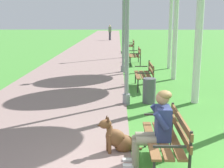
{
  "coord_description": "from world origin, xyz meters",
  "views": [
    {
      "loc": [
        -0.51,
        -3.47,
        2.32
      ],
      "look_at": [
        -0.64,
        3.0,
        0.9
      ],
      "focal_mm": 48.2,
      "sensor_mm": 36.0,
      "label": 1
    }
  ],
  "objects_px": {
    "lamp_post_near": "(127,14)",
    "pedestrian_distant": "(110,33)",
    "lamp_post_mid": "(123,19)",
    "lamp_post_far": "(125,21)",
    "dog_brown": "(118,139)",
    "park_bench_far": "(136,54)",
    "park_bench_mid": "(146,73)",
    "park_bench_furthest": "(131,45)",
    "person_seated_on_near_bench": "(156,126)",
    "litter_bin": "(149,91)",
    "park_bench_near": "(168,135)"
  },
  "relations": [
    {
      "from": "lamp_post_mid",
      "to": "litter_bin",
      "type": "height_order",
      "value": "lamp_post_mid"
    },
    {
      "from": "person_seated_on_near_bench",
      "to": "lamp_post_mid",
      "type": "bearing_deg",
      "value": 92.47
    },
    {
      "from": "park_bench_far",
      "to": "lamp_post_mid",
      "type": "xyz_separation_m",
      "value": [
        -0.7,
        -2.47,
        1.77
      ]
    },
    {
      "from": "person_seated_on_near_bench",
      "to": "lamp_post_far",
      "type": "xyz_separation_m",
      "value": [
        -0.19,
        13.39,
        1.47
      ]
    },
    {
      "from": "lamp_post_near",
      "to": "lamp_post_far",
      "type": "relative_size",
      "value": 1.14
    },
    {
      "from": "person_seated_on_near_bench",
      "to": "pedestrian_distant",
      "type": "relative_size",
      "value": 0.76
    },
    {
      "from": "park_bench_near",
      "to": "lamp_post_near",
      "type": "bearing_deg",
      "value": 99.25
    },
    {
      "from": "park_bench_mid",
      "to": "person_seated_on_near_bench",
      "type": "distance_m",
      "value": 5.57
    },
    {
      "from": "person_seated_on_near_bench",
      "to": "litter_bin",
      "type": "distance_m",
      "value": 3.72
    },
    {
      "from": "park_bench_furthest",
      "to": "lamp_post_mid",
      "type": "height_order",
      "value": "lamp_post_mid"
    },
    {
      "from": "park_bench_near",
      "to": "lamp_post_mid",
      "type": "xyz_separation_m",
      "value": [
        -0.57,
        8.46,
        1.77
      ]
    },
    {
      "from": "park_bench_furthest",
      "to": "pedestrian_distant",
      "type": "relative_size",
      "value": 0.91
    },
    {
      "from": "park_bench_mid",
      "to": "dog_brown",
      "type": "xyz_separation_m",
      "value": [
        -0.92,
        -5.08,
        -0.25
      ]
    },
    {
      "from": "park_bench_far",
      "to": "pedestrian_distant",
      "type": "xyz_separation_m",
      "value": [
        -1.78,
        16.83,
        0.33
      ]
    },
    {
      "from": "park_bench_near",
      "to": "lamp_post_far",
      "type": "bearing_deg",
      "value": 91.71
    },
    {
      "from": "pedestrian_distant",
      "to": "park_bench_far",
      "type": "bearing_deg",
      "value": -83.98
    },
    {
      "from": "lamp_post_far",
      "to": "litter_bin",
      "type": "height_order",
      "value": "lamp_post_far"
    },
    {
      "from": "dog_brown",
      "to": "park_bench_mid",
      "type": "bearing_deg",
      "value": 79.7
    },
    {
      "from": "park_bench_near",
      "to": "dog_brown",
      "type": "relative_size",
      "value": 1.85
    },
    {
      "from": "park_bench_mid",
      "to": "person_seated_on_near_bench",
      "type": "xyz_separation_m",
      "value": [
        -0.34,
        -5.56,
        0.17
      ]
    },
    {
      "from": "dog_brown",
      "to": "pedestrian_distant",
      "type": "relative_size",
      "value": 0.49
    },
    {
      "from": "lamp_post_near",
      "to": "lamp_post_mid",
      "type": "height_order",
      "value": "lamp_post_near"
    },
    {
      "from": "park_bench_far",
      "to": "dog_brown",
      "type": "bearing_deg",
      "value": -94.97
    },
    {
      "from": "park_bench_far",
      "to": "pedestrian_distant",
      "type": "height_order",
      "value": "pedestrian_distant"
    },
    {
      "from": "park_bench_furthest",
      "to": "person_seated_on_near_bench",
      "type": "xyz_separation_m",
      "value": [
        -0.31,
        -16.57,
        0.17
      ]
    },
    {
      "from": "park_bench_near",
      "to": "park_bench_far",
      "type": "xyz_separation_m",
      "value": [
        0.12,
        10.92,
        0.0
      ]
    },
    {
      "from": "park_bench_near",
      "to": "lamp_post_near",
      "type": "height_order",
      "value": "lamp_post_near"
    },
    {
      "from": "lamp_post_mid",
      "to": "lamp_post_far",
      "type": "height_order",
      "value": "lamp_post_mid"
    },
    {
      "from": "park_bench_near",
      "to": "park_bench_mid",
      "type": "bearing_deg",
      "value": 88.58
    },
    {
      "from": "litter_bin",
      "to": "park_bench_far",
      "type": "bearing_deg",
      "value": 89.6
    },
    {
      "from": "dog_brown",
      "to": "lamp_post_mid",
      "type": "xyz_separation_m",
      "value": [
        0.21,
        8.02,
        2.02
      ]
    },
    {
      "from": "lamp_post_far",
      "to": "dog_brown",
      "type": "bearing_deg",
      "value": -91.73
    },
    {
      "from": "park_bench_far",
      "to": "park_bench_furthest",
      "type": "height_order",
      "value": "same"
    },
    {
      "from": "park_bench_furthest",
      "to": "lamp_post_near",
      "type": "bearing_deg",
      "value": -92.93
    },
    {
      "from": "lamp_post_near",
      "to": "pedestrian_distant",
      "type": "height_order",
      "value": "lamp_post_near"
    },
    {
      "from": "park_bench_far",
      "to": "lamp_post_mid",
      "type": "relative_size",
      "value": 0.34
    },
    {
      "from": "person_seated_on_near_bench",
      "to": "pedestrian_distant",
      "type": "height_order",
      "value": "pedestrian_distant"
    },
    {
      "from": "park_bench_far",
      "to": "lamp_post_mid",
      "type": "bearing_deg",
      "value": -105.77
    },
    {
      "from": "litter_bin",
      "to": "pedestrian_distant",
      "type": "distance_m",
      "value": 24.16
    },
    {
      "from": "park_bench_furthest",
      "to": "litter_bin",
      "type": "distance_m",
      "value": 12.87
    },
    {
      "from": "park_bench_near",
      "to": "litter_bin",
      "type": "bearing_deg",
      "value": 88.87
    },
    {
      "from": "dog_brown",
      "to": "park_bench_far",
      "type": "bearing_deg",
      "value": 85.03
    },
    {
      "from": "park_bench_near",
      "to": "park_bench_furthest",
      "type": "distance_m",
      "value": 16.53
    },
    {
      "from": "person_seated_on_near_bench",
      "to": "lamp_post_far",
      "type": "relative_size",
      "value": 0.3
    },
    {
      "from": "park_bench_far",
      "to": "lamp_post_near",
      "type": "xyz_separation_m",
      "value": [
        -0.69,
        -7.45,
        1.92
      ]
    },
    {
      "from": "person_seated_on_near_bench",
      "to": "pedestrian_distant",
      "type": "xyz_separation_m",
      "value": [
        -1.44,
        27.79,
        0.16
      ]
    },
    {
      "from": "lamp_post_near",
      "to": "park_bench_mid",
      "type": "bearing_deg",
      "value": 71.09
    },
    {
      "from": "lamp_post_near",
      "to": "pedestrian_distant",
      "type": "xyz_separation_m",
      "value": [
        -1.09,
        24.28,
        -1.6
      ]
    },
    {
      "from": "lamp_post_mid",
      "to": "park_bench_near",
      "type": "bearing_deg",
      "value": -86.12
    },
    {
      "from": "park_bench_mid",
      "to": "litter_bin",
      "type": "xyz_separation_m",
      "value": [
        -0.06,
        -1.86,
        -0.16
      ]
    }
  ]
}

